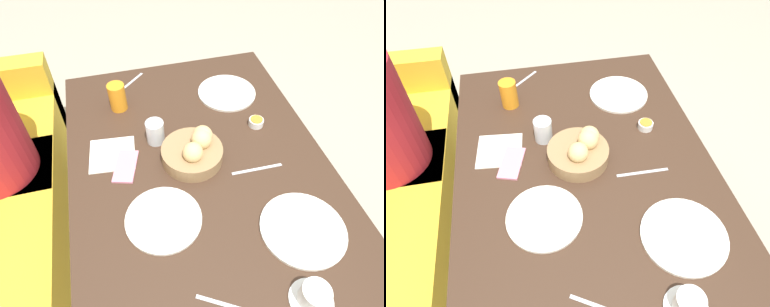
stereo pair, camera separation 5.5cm
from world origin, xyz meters
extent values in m
plane|color=#A89E89|center=(0.00, 0.00, 0.00)|extent=(10.00, 10.00, 0.00)
cube|color=#3D281C|center=(0.00, 0.00, 0.70)|extent=(1.32, 0.94, 0.03)
cube|color=#3D281C|center=(0.61, -0.42, 0.34)|extent=(0.06, 0.06, 0.68)
cube|color=#3D281C|center=(0.61, 0.42, 0.34)|extent=(0.06, 0.06, 0.68)
cube|color=gold|center=(1.03, 0.96, 0.31)|extent=(0.14, 0.70, 0.62)
cube|color=#23232D|center=(0.45, 0.85, 0.21)|extent=(0.35, 0.48, 0.42)
cylinder|color=#99754C|center=(0.04, 0.02, 0.74)|extent=(0.22, 0.22, 0.05)
sphere|color=#DBB775|center=(0.07, -0.03, 0.79)|extent=(0.07, 0.07, 0.07)
sphere|color=#DBB775|center=(0.05, -0.02, 0.79)|extent=(0.08, 0.08, 0.08)
sphere|color=#DBB775|center=(0.00, 0.03, 0.79)|extent=(0.07, 0.07, 0.07)
cylinder|color=silver|center=(-0.34, -0.24, 0.72)|extent=(0.27, 0.27, 0.01)
cylinder|color=silver|center=(0.37, -0.23, 0.72)|extent=(0.26, 0.26, 0.01)
cylinder|color=silver|center=(-0.19, 0.17, 0.72)|extent=(0.25, 0.25, 0.01)
cylinder|color=orange|center=(0.40, 0.25, 0.77)|extent=(0.07, 0.07, 0.12)
cylinder|color=silver|center=(0.16, 0.13, 0.76)|extent=(0.07, 0.07, 0.09)
cylinder|color=white|center=(-0.54, -0.16, 0.75)|extent=(0.08, 0.08, 0.06)
cylinder|color=white|center=(0.15, -0.28, 0.73)|extent=(0.06, 0.06, 0.03)
cylinder|color=#C67F28|center=(0.15, -0.28, 0.74)|extent=(0.05, 0.05, 0.00)
cube|color=#B7B7BC|center=(-0.07, -0.19, 0.72)|extent=(0.02, 0.19, 0.00)
cube|color=#B7B7BC|center=(0.57, 0.17, 0.72)|extent=(0.11, 0.11, 0.00)
cube|color=silver|center=(0.13, 0.30, 0.72)|extent=(0.18, 0.18, 0.00)
cube|color=pink|center=(0.06, 0.26, 0.72)|extent=(0.17, 0.11, 0.01)
camera|label=1|loc=(-0.77, 0.23, 1.67)|focal=32.00mm
camera|label=2|loc=(-0.78, 0.18, 1.67)|focal=32.00mm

